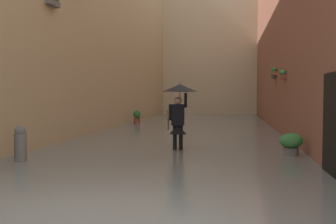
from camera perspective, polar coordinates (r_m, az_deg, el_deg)
The scene contains 8 objects.
ground_plane at distance 18.59m, azimuth 3.73°, elevation -2.75°, with size 68.09×68.09×0.00m, color gray.
flood_water at distance 18.59m, azimuth 3.73°, elevation -2.63°, with size 8.76×33.24×0.08m, color slate.
building_facade_left at distance 18.97m, azimuth 19.00°, elevation 13.01°, with size 2.04×31.24×10.42m.
building_facade_far at distance 33.15m, azimuth 6.37°, elevation 8.30°, with size 11.56×1.80×10.07m, color beige.
person_wading at distance 11.12m, azimuth 1.66°, elevation 1.43°, with size 1.06×1.06×2.12m.
potted_plant_near_left at distance 10.91m, azimuth 18.22°, elevation -4.54°, with size 0.64×0.64×0.68m.
potted_plant_far_right at distance 21.71m, azimuth -4.75°, elevation -0.79°, with size 0.43×0.43×0.86m.
mooring_bollard at distance 10.14m, azimuth -21.53°, elevation -4.66°, with size 0.30×0.30×0.97m.
Camera 1 is at (-1.90, 4.79, 1.73)m, focal length 40.06 mm.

